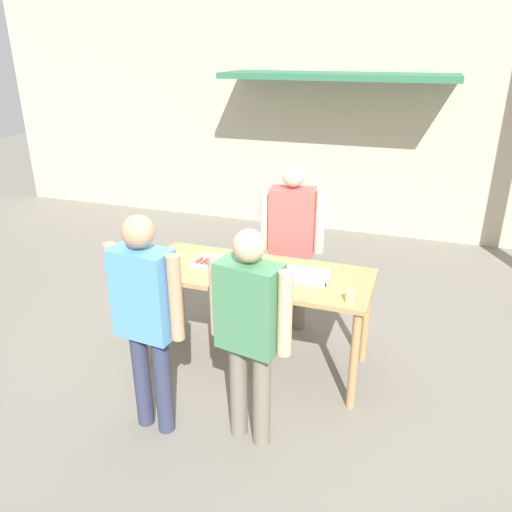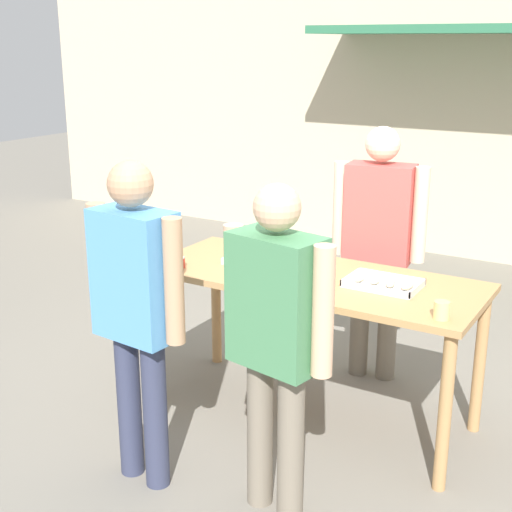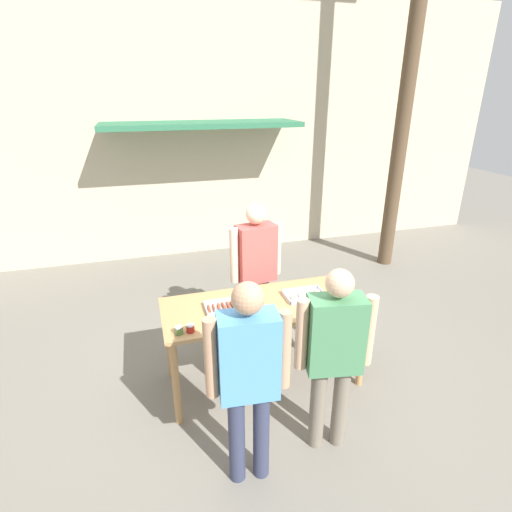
{
  "view_description": "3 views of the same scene",
  "coord_description": "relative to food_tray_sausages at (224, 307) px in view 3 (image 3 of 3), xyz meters",
  "views": [
    {
      "loc": [
        1.3,
        -3.78,
        2.78
      ],
      "look_at": [
        0.0,
        0.0,
        1.09
      ],
      "focal_mm": 35.0,
      "sensor_mm": 36.0,
      "label": 1
    },
    {
      "loc": [
        1.8,
        -3.67,
        2.3
      ],
      "look_at": [
        -0.41,
        0.02,
        0.99
      ],
      "focal_mm": 50.0,
      "sensor_mm": 36.0,
      "label": 2
    },
    {
      "loc": [
        -1.07,
        -3.33,
        2.91
      ],
      "look_at": [
        0.12,
        0.73,
        1.15
      ],
      "focal_mm": 28.0,
      "sensor_mm": 36.0,
      "label": 3
    }
  ],
  "objects": [
    {
      "name": "ground_plane",
      "position": [
        0.41,
        -0.02,
        -0.96
      ],
      "size": [
        24.0,
        24.0,
        0.0
      ],
      "primitive_type": "plane",
      "color": "slate"
    },
    {
      "name": "building_facade_back",
      "position": [
        0.41,
        3.96,
        1.3
      ],
      "size": [
        12.0,
        1.11,
        4.5
      ],
      "color": "beige",
      "rests_on": "ground"
    },
    {
      "name": "serving_table",
      "position": [
        0.41,
        -0.02,
        -0.13
      ],
      "size": [
        2.03,
        0.83,
        0.94
      ],
      "color": "tan",
      "rests_on": "ground"
    },
    {
      "name": "food_tray_sausages",
      "position": [
        0.0,
        0.0,
        0.0
      ],
      "size": [
        0.36,
        0.26,
        0.04
      ],
      "color": "silver",
      "rests_on": "serving_table"
    },
    {
      "name": "food_tray_buns",
      "position": [
        0.86,
        -0.0,
        0.0
      ],
      "size": [
        0.42,
        0.28,
        0.05
      ],
      "color": "silver",
      "rests_on": "serving_table"
    },
    {
      "name": "condiment_jar_mustard",
      "position": [
        -0.47,
        -0.32,
        0.02
      ],
      "size": [
        0.07,
        0.07,
        0.07
      ],
      "color": "#567A38",
      "rests_on": "serving_table"
    },
    {
      "name": "condiment_jar_ketchup",
      "position": [
        -0.37,
        -0.32,
        0.02
      ],
      "size": [
        0.07,
        0.07,
        0.07
      ],
      "color": "#B22319",
      "rests_on": "serving_table"
    },
    {
      "name": "beer_cup",
      "position": [
        1.29,
        -0.32,
        0.03
      ],
      "size": [
        0.08,
        0.08,
        0.09
      ],
      "color": "#DBC67A",
      "rests_on": "serving_table"
    },
    {
      "name": "person_server_behind_table",
      "position": [
        0.53,
        0.71,
        0.1
      ],
      "size": [
        0.63,
        0.31,
        1.77
      ],
      "rotation": [
        0.0,
        0.0,
        0.15
      ],
      "color": "#756B5B",
      "rests_on": "ground"
    },
    {
      "name": "person_customer_holding_hotdog",
      "position": [
        -0.05,
        -1.1,
        0.09
      ],
      "size": [
        0.62,
        0.28,
        1.75
      ],
      "rotation": [
        0.0,
        0.0,
        3.05
      ],
      "color": "#333851",
      "rests_on": "ground"
    },
    {
      "name": "person_customer_with_cup",
      "position": [
        0.69,
        -0.97,
        0.05
      ],
      "size": [
        0.63,
        0.32,
        1.69
      ],
      "rotation": [
        0.0,
        0.0,
        2.96
      ],
      "color": "#756B5B",
      "rests_on": "ground"
    },
    {
      "name": "utility_pole",
      "position": [
        3.48,
        2.42,
        2.47
      ],
      "size": [
        1.1,
        0.24,
        6.71
      ],
      "color": "brown",
      "rests_on": "ground"
    }
  ]
}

